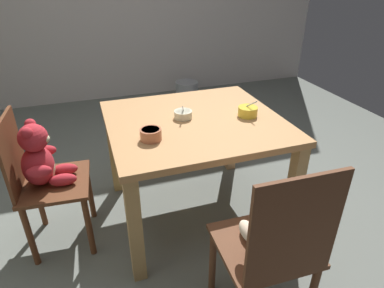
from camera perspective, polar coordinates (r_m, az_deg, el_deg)
The scene contains 8 objects.
ground_plane at distance 2.44m, azimuth 0.39°, elevation -11.66°, with size 5.20×5.20×0.04m.
dining_table at distance 2.09m, azimuth 0.44°, elevation 1.55°, with size 1.06×0.98×0.72m.
teddy_chair_near_left at distance 2.05m, azimuth -24.58°, elevation -3.60°, with size 0.41×0.43×0.86m.
teddy_chair_near_front at distance 1.48m, azimuth 13.86°, elevation -14.78°, with size 0.43×0.41×0.93m.
porridge_bowl_yellow_near_right at distance 2.10m, azimuth 9.62°, elevation 5.62°, with size 0.12×0.13×0.12m.
porridge_bowl_terracotta_near_left at distance 1.80m, azimuth -7.14°, elevation 1.71°, with size 0.12×0.12×0.06m.
porridge_bowl_cream_center at distance 2.05m, azimuth -1.55°, elevation 5.17°, with size 0.11×0.12×0.10m.
metal_pail at distance 4.35m, azimuth -0.91°, elevation 9.26°, with size 0.29×0.29×0.23m, color #93969B.
Camera 1 is at (-0.61, -1.76, 1.55)m, focal length 30.83 mm.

